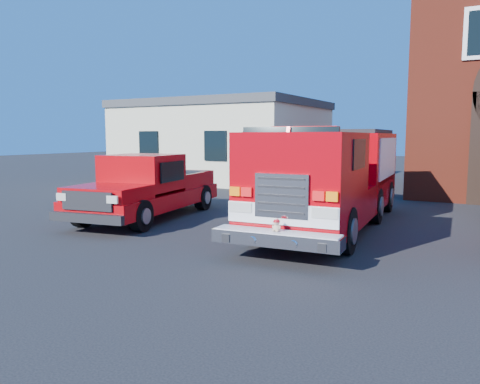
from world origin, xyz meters
The scene contains 4 objects.
ground centered at (0.00, 0.00, 0.00)m, with size 100.00×100.00×0.00m, color black.
side_building centered at (-9.00, 13.00, 2.20)m, with size 10.20×8.20×4.35m.
fire_engine centered at (0.76, 2.62, 1.38)m, with size 3.02×8.82×2.67m.
pickup_truck centered at (-4.51, 1.20, 0.91)m, with size 2.99×6.11×1.92m.
Camera 1 is at (4.71, -9.64, 2.47)m, focal length 35.00 mm.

